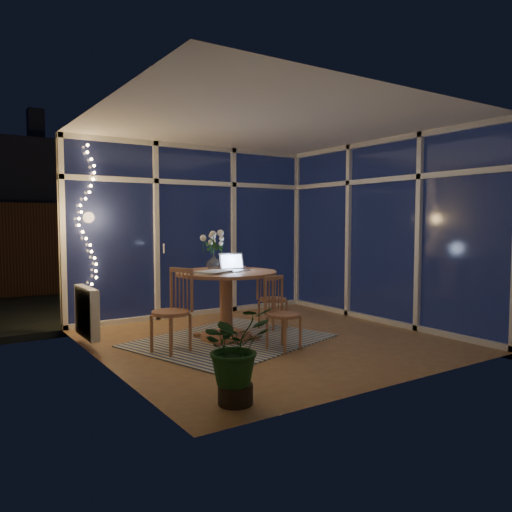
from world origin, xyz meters
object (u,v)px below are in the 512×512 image
Objects in this scene: chair_right at (273,298)px; flower_vase at (214,262)px; dining_table at (226,305)px; potted_plant at (235,357)px; chair_left at (171,310)px; chair_front at (284,313)px; laptop at (235,261)px.

flower_vase reaches higher than chair_right.
potted_plant is at bearing -118.01° from dining_table.
chair_left is 4.49× the size of flower_vase.
chair_front is at bearing 40.65° from potted_plant.
dining_table is 0.85m from chair_front.
dining_table is 0.55m from laptop.
flower_vase is (-0.88, 0.03, 0.53)m from chair_right.
chair_left is at bearing -151.38° from flower_vase.
dining_table is 0.85m from chair_right.
chair_front is at bearing 41.49° from chair_left.
chair_front is at bearing -71.35° from flower_vase.
dining_table is 3.86× the size of laptop.
chair_front is at bearing 139.80° from chair_right.
chair_right is at bearing 12.42° from dining_table.
flower_vase reaches higher than potted_plant.
chair_left reaches higher than chair_right.
dining_table is at bearing -75.68° from flower_vase.
chair_front is (-0.54, -0.98, 0.00)m from chair_right.
chair_right is 1.03m from flower_vase.
chair_right is (0.83, 0.18, -0.00)m from dining_table.
chair_left is 0.99m from flower_vase.
chair_left is at bearing -165.63° from dining_table.
flower_vase reaches higher than chair_left.
dining_table is 1.47× the size of chair_right.
chair_front is 2.63× the size of laptop.
chair_right is at bearing 21.80° from laptop.
laptop reaches higher than potted_plant.
chair_left is at bearing 139.01° from chair_front.
chair_right reaches higher than potted_plant.
laptop is (0.12, -0.01, 0.54)m from dining_table.
chair_front is 3.99× the size of flower_vase.
chair_right is 2.63× the size of laptop.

